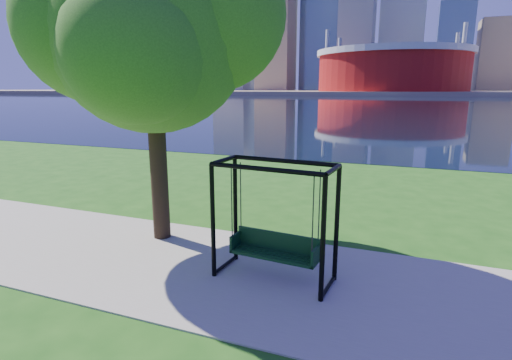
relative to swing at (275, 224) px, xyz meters
The scene contains 8 objects.
ground 1.30m from the swing, 145.05° to the left, with size 900.00×900.00×0.00m, color #1E5114.
path 1.22m from the swing, behind, with size 120.00×4.00×0.03m, color #9E937F.
river 102.43m from the swing, 90.34° to the left, with size 900.00×180.00×0.02m, color black.
far_bank 306.42m from the swing, 90.11° to the left, with size 900.00×228.00×2.00m, color #937F60.
stadium 236.03m from the swing, 92.58° to the left, with size 83.00×83.00×32.00m.
skyline 321.74m from the swing, 90.87° to the left, with size 392.00×66.00×96.50m.
swing is the anchor object (origin of this frame).
park_tree 5.00m from the swing, 161.60° to the left, with size 5.52×4.98×6.85m.
Camera 1 is at (2.77, -6.94, 3.47)m, focal length 28.00 mm.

